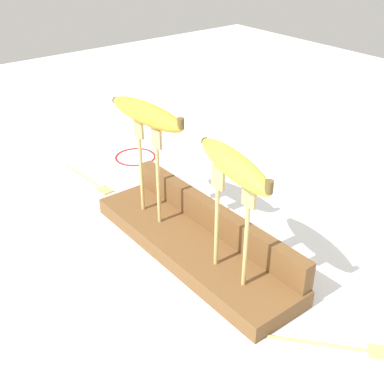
# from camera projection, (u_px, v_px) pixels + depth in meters

# --- Properties ---
(ground_plane) EXTENTS (3.00, 3.00, 0.00)m
(ground_plane) POSITION_uv_depth(u_px,v_px,m) (192.00, 253.00, 0.92)
(ground_plane) COLOR silver
(wooden_board) EXTENTS (0.47, 0.13, 0.03)m
(wooden_board) POSITION_uv_depth(u_px,v_px,m) (192.00, 246.00, 0.91)
(wooden_board) COLOR brown
(wooden_board) RESTS_ON ground
(board_backstop) EXTENTS (0.46, 0.02, 0.05)m
(board_backstop) POSITION_uv_depth(u_px,v_px,m) (214.00, 217.00, 0.92)
(board_backstop) COLOR brown
(board_backstop) RESTS_ON wooden_board
(fork_stand_left) EXTENTS (0.08, 0.01, 0.19)m
(fork_stand_left) POSITION_uv_depth(u_px,v_px,m) (149.00, 163.00, 0.92)
(fork_stand_left) COLOR tan
(fork_stand_left) RESTS_ON wooden_board
(fork_stand_right) EXTENTS (0.09, 0.01, 0.18)m
(fork_stand_right) POSITION_uv_depth(u_px,v_px,m) (232.00, 218.00, 0.76)
(fork_stand_right) COLOR tan
(fork_stand_right) RESTS_ON wooden_board
(banana_raised_left) EXTENTS (0.20, 0.06, 0.04)m
(banana_raised_left) POSITION_uv_depth(u_px,v_px,m) (146.00, 113.00, 0.87)
(banana_raised_left) COLOR gold
(banana_raised_left) RESTS_ON fork_stand_left
(banana_raised_right) EXTENTS (0.20, 0.08, 0.04)m
(banana_raised_right) POSITION_uv_depth(u_px,v_px,m) (234.00, 165.00, 0.72)
(banana_raised_right) COLOR #B2C138
(banana_raised_right) RESTS_ON fork_stand_right
(fork_fallen_near) EXTENTS (0.19, 0.03, 0.01)m
(fork_fallen_near) POSITION_uv_depth(u_px,v_px,m) (93.00, 182.00, 1.15)
(fork_fallen_near) COLOR tan
(fork_fallen_near) RESTS_ON ground
(fork_fallen_far) EXTENTS (0.15, 0.13, 0.01)m
(fork_fallen_far) POSITION_uv_depth(u_px,v_px,m) (347.00, 347.00, 0.72)
(fork_fallen_far) COLOR tan
(fork_fallen_far) RESTS_ON ground
(wire_coil) EXTENTS (0.11, 0.11, 0.01)m
(wire_coil) POSITION_uv_depth(u_px,v_px,m) (135.00, 156.00, 1.27)
(wire_coil) COLOR red
(wire_coil) RESTS_ON ground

